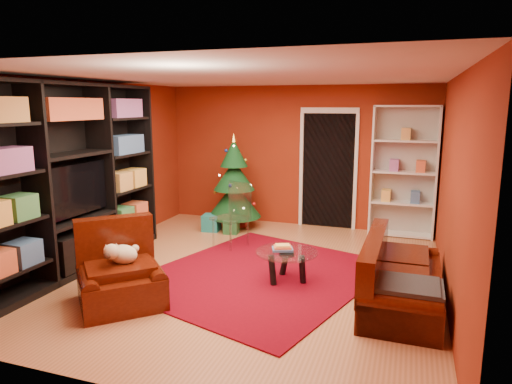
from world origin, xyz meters
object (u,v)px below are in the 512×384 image
(media_unit, at_px, (71,179))
(dog, at_px, (123,254))
(rug, at_px, (260,275))
(gift_box_teal, at_px, (211,223))
(armchair, at_px, (120,272))
(coffee_table, at_px, (286,266))
(gift_box_red, at_px, (241,220))
(sofa, at_px, (403,272))
(white_bookshelf, at_px, (404,172))
(christmas_tree, at_px, (234,182))
(gift_box_green, at_px, (231,226))
(acrylic_chair, at_px, (230,218))

(media_unit, height_order, dog, media_unit)
(rug, height_order, gift_box_teal, gift_box_teal)
(armchair, xyz_separation_m, dog, (0.00, 0.07, 0.19))
(coffee_table, bearing_deg, dog, -143.72)
(gift_box_red, bearing_deg, media_unit, -114.84)
(coffee_table, bearing_deg, sofa, -9.31)
(gift_box_teal, relative_size, armchair, 0.30)
(media_unit, distance_m, sofa, 4.39)
(sofa, bearing_deg, white_bookshelf, 2.85)
(gift_box_teal, bearing_deg, christmas_tree, 45.37)
(christmas_tree, bearing_deg, media_unit, -114.78)
(christmas_tree, distance_m, white_bookshelf, 2.98)
(christmas_tree, relative_size, gift_box_teal, 5.96)
(rug, distance_m, white_bookshelf, 3.31)
(armchair, xyz_separation_m, sofa, (3.04, 1.02, 0.01))
(media_unit, xyz_separation_m, christmas_tree, (1.27, 2.74, -0.41))
(rug, bearing_deg, sofa, -10.26)
(rug, bearing_deg, gift_box_teal, 130.21)
(gift_box_teal, xyz_separation_m, gift_box_red, (0.39, 0.47, -0.03))
(gift_box_red, height_order, sofa, sofa)
(dog, bearing_deg, gift_box_green, 44.42)
(gift_box_green, distance_m, armchair, 3.13)
(media_unit, xyz_separation_m, gift_box_teal, (0.94, 2.42, -1.12))
(gift_box_red, height_order, dog, dog)
(rug, relative_size, gift_box_green, 12.39)
(gift_box_green, xyz_separation_m, white_bookshelf, (2.84, 0.83, 0.99))
(sofa, height_order, coffee_table, sofa)
(sofa, relative_size, coffee_table, 2.29)
(acrylic_chair, bearing_deg, white_bookshelf, 54.62)
(dog, bearing_deg, white_bookshelf, 9.11)
(media_unit, relative_size, christmas_tree, 1.88)
(gift_box_teal, xyz_separation_m, acrylic_chair, (0.69, -0.77, 0.32))
(media_unit, bearing_deg, christmas_tree, 65.90)
(armchair, bearing_deg, coffee_table, -5.87)
(rug, height_order, white_bookshelf, white_bookshelf)
(gift_box_green, distance_m, coffee_table, 2.40)
(gift_box_teal, bearing_deg, coffee_table, -44.80)
(christmas_tree, distance_m, armchair, 3.52)
(white_bookshelf, relative_size, acrylic_chair, 2.47)
(gift_box_red, relative_size, dog, 0.59)
(media_unit, bearing_deg, sofa, 4.30)
(gift_box_green, height_order, acrylic_chair, acrylic_chair)
(christmas_tree, relative_size, gift_box_red, 7.48)
(coffee_table, bearing_deg, gift_box_teal, 135.20)
(christmas_tree, height_order, white_bookshelf, white_bookshelf)
(christmas_tree, xyz_separation_m, armchair, (-0.01, -3.49, -0.47))
(gift_box_red, height_order, acrylic_chair, acrylic_chair)
(rug, bearing_deg, gift_box_red, 116.58)
(media_unit, bearing_deg, acrylic_chair, 45.91)
(white_bookshelf, relative_size, sofa, 1.26)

